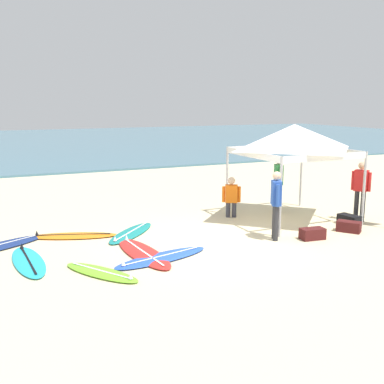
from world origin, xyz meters
name	(u,v)px	position (x,y,z in m)	size (l,w,h in m)	color
ground_plane	(215,242)	(0.00, 0.00, 0.00)	(80.00, 80.00, 0.00)	beige
sea	(45,142)	(0.00, 30.55, 0.05)	(80.00, 36.00, 0.10)	teal
canopy_tent	(294,137)	(3.05, 1.08, 2.39)	(2.86, 2.86, 2.75)	#B7B7BC
surfboard_cyan	(28,261)	(-4.29, 0.32, 0.04)	(0.73, 2.26, 0.19)	#23B2CC
surfboard_orange	(73,236)	(-3.07, 1.88, 0.04)	(2.26, 1.29, 0.19)	orange
surfboard_red	(143,253)	(-1.89, -0.15, 0.04)	(0.86, 2.53, 0.19)	red
surfboard_lime	(102,272)	(-3.04, -0.98, 0.04)	(1.42, 1.86, 0.19)	#7AD12D
surfboard_teal	(131,233)	(-1.65, 1.53, 0.04)	(1.89, 1.94, 0.19)	#19847F
surfboard_navy	(0,246)	(-4.79, 1.74, 0.04)	(2.33, 1.61, 0.19)	navy
surfboard_blue	(161,258)	(-1.63, -0.62, 0.04)	(2.42, 1.18, 0.19)	blue
person_red	(361,187)	(4.69, 0.11, 0.99)	(0.37, 0.49, 1.71)	#2D2D33
person_green	(278,181)	(3.22, 2.01, 0.99)	(0.34, 0.51, 1.71)	black
person_blue	(276,201)	(1.45, -0.42, 0.99)	(0.36, 0.50, 1.71)	#2D2D33
person_orange	(231,195)	(1.59, 2.04, 0.66)	(0.50, 0.36, 1.20)	#383842
gear_bag_near_tent	(312,234)	(2.32, -0.79, 0.14)	(0.60, 0.32, 0.28)	#4C1919
gear_bag_by_pole	(349,220)	(4.14, -0.09, 0.14)	(0.60, 0.32, 0.28)	black
gear_bag_on_sand	(349,227)	(3.63, -0.64, 0.14)	(0.60, 0.32, 0.28)	#4C1919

